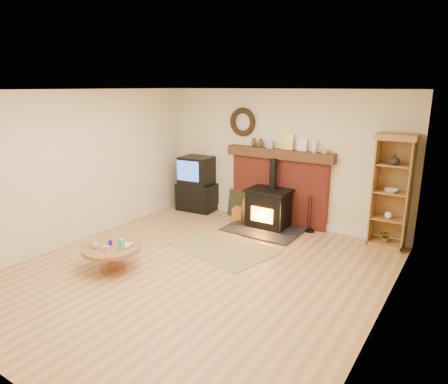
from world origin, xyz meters
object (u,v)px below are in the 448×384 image
Objects in this scene: wood_stove at (268,209)px; curio_cabinet at (392,192)px; coffee_table at (111,251)px; tv_unit at (197,185)px.

curio_cabinet reaches higher than wood_stove.
coffee_table is (-1.10, -2.89, -0.07)m from wood_stove.
wood_stove is at bearing 69.27° from coffee_table.
coffee_table is at bearing -135.38° from curio_cabinet.
curio_cabinet is 4.57m from coffee_table.
tv_unit is at bearing 174.00° from wood_stove.
curio_cabinet is (2.12, 0.28, 0.59)m from wood_stove.
coffee_table is (0.74, -3.09, -0.27)m from tv_unit.
wood_stove is at bearing -6.00° from tv_unit.
curio_cabinet is 2.24× the size of coffee_table.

